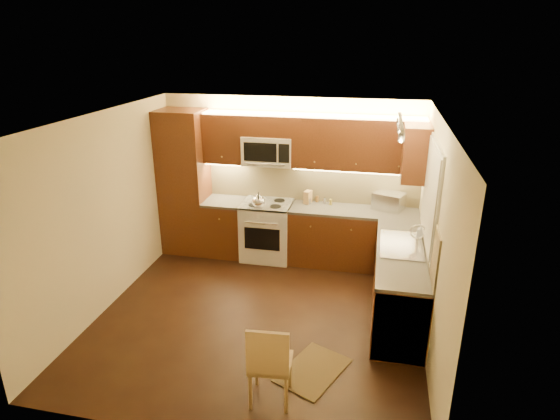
% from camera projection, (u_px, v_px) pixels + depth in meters
% --- Properties ---
extents(floor, '(4.00, 4.00, 0.01)m').
position_uv_depth(floor, '(260.00, 315.00, 6.00)').
color(floor, black).
rests_on(floor, ground).
extents(ceiling, '(4.00, 4.00, 0.01)m').
position_uv_depth(ceiling, '(256.00, 119.00, 5.12)').
color(ceiling, beige).
rests_on(ceiling, ground).
extents(wall_back, '(4.00, 0.01, 2.50)m').
position_uv_depth(wall_back, '(290.00, 178.00, 7.39)').
color(wall_back, beige).
rests_on(wall_back, ground).
extents(wall_front, '(4.00, 0.01, 2.50)m').
position_uv_depth(wall_front, '(194.00, 319.00, 3.73)').
color(wall_front, beige).
rests_on(wall_front, ground).
extents(wall_left, '(0.01, 4.00, 2.50)m').
position_uv_depth(wall_left, '(105.00, 212.00, 5.95)').
color(wall_left, beige).
rests_on(wall_left, ground).
extents(wall_right, '(0.01, 4.00, 2.50)m').
position_uv_depth(wall_right, '(434.00, 240.00, 5.16)').
color(wall_right, beige).
rests_on(wall_right, ground).
extents(pantry, '(0.70, 0.60, 2.30)m').
position_uv_depth(pantry, '(185.00, 183.00, 7.47)').
color(pantry, '#40200D').
rests_on(pantry, floor).
extents(base_cab_back_left, '(0.62, 0.60, 0.86)m').
position_uv_depth(base_cab_back_left, '(226.00, 228.00, 7.60)').
color(base_cab_back_left, '#40200D').
rests_on(base_cab_back_left, floor).
extents(counter_back_left, '(0.62, 0.60, 0.04)m').
position_uv_depth(counter_back_left, '(225.00, 202.00, 7.44)').
color(counter_back_left, '#383633').
rests_on(counter_back_left, base_cab_back_left).
extents(base_cab_back_right, '(1.92, 0.60, 0.86)m').
position_uv_depth(base_cab_back_right, '(352.00, 239.00, 7.20)').
color(base_cab_back_right, '#40200D').
rests_on(base_cab_back_right, floor).
extents(counter_back_right, '(1.92, 0.60, 0.04)m').
position_uv_depth(counter_back_right, '(354.00, 211.00, 7.04)').
color(counter_back_right, '#383633').
rests_on(counter_back_right, base_cab_back_right).
extents(base_cab_right, '(0.60, 2.00, 0.86)m').
position_uv_depth(base_cab_right, '(398.00, 284.00, 5.88)').
color(base_cab_right, '#40200D').
rests_on(base_cab_right, floor).
extents(counter_right, '(0.60, 2.00, 0.04)m').
position_uv_depth(counter_right, '(402.00, 252.00, 5.72)').
color(counter_right, '#383633').
rests_on(counter_right, base_cab_right).
extents(dishwasher, '(0.58, 0.60, 0.84)m').
position_uv_depth(dishwasher, '(400.00, 315.00, 5.24)').
color(dishwasher, silver).
rests_on(dishwasher, floor).
extents(backsplash_back, '(3.30, 0.02, 0.60)m').
position_uv_depth(backsplash_back, '(312.00, 182.00, 7.33)').
color(backsplash_back, tan).
rests_on(backsplash_back, wall_back).
extents(backsplash_right, '(0.02, 2.00, 0.60)m').
position_uv_depth(backsplash_right, '(429.00, 230.00, 5.55)').
color(backsplash_right, tan).
rests_on(backsplash_right, wall_right).
extents(upper_cab_back_left, '(0.62, 0.35, 0.75)m').
position_uv_depth(upper_cab_back_left, '(225.00, 138.00, 7.20)').
color(upper_cab_back_left, '#40200D').
rests_on(upper_cab_back_left, wall_back).
extents(upper_cab_back_right, '(1.92, 0.35, 0.75)m').
position_uv_depth(upper_cab_back_right, '(358.00, 144.00, 6.80)').
color(upper_cab_back_right, '#40200D').
rests_on(upper_cab_back_right, wall_back).
extents(upper_cab_bridge, '(0.76, 0.35, 0.31)m').
position_uv_depth(upper_cab_bridge, '(268.00, 125.00, 6.99)').
color(upper_cab_bridge, '#40200D').
rests_on(upper_cab_bridge, wall_back).
extents(upper_cab_right_corner, '(0.35, 0.50, 0.75)m').
position_uv_depth(upper_cab_right_corner, '(416.00, 154.00, 6.26)').
color(upper_cab_right_corner, '#40200D').
rests_on(upper_cab_right_corner, wall_right).
extents(stove, '(0.76, 0.65, 0.92)m').
position_uv_depth(stove, '(267.00, 230.00, 7.43)').
color(stove, silver).
rests_on(stove, floor).
extents(microwave, '(0.76, 0.38, 0.44)m').
position_uv_depth(microwave, '(268.00, 150.00, 7.11)').
color(microwave, silver).
rests_on(microwave, wall_back).
extents(window_frame, '(0.03, 1.44, 1.24)m').
position_uv_depth(window_frame, '(432.00, 194.00, 5.55)').
color(window_frame, silver).
rests_on(window_frame, wall_right).
extents(window_blinds, '(0.02, 1.36, 1.16)m').
position_uv_depth(window_blinds, '(430.00, 194.00, 5.55)').
color(window_blinds, silver).
rests_on(window_blinds, wall_right).
extents(sink, '(0.52, 0.86, 0.15)m').
position_uv_depth(sink, '(402.00, 240.00, 5.82)').
color(sink, silver).
rests_on(sink, counter_right).
extents(faucet, '(0.20, 0.04, 0.30)m').
position_uv_depth(faucet, '(418.00, 236.00, 5.76)').
color(faucet, silver).
rests_on(faucet, counter_right).
extents(track_light_bar, '(0.04, 1.20, 0.03)m').
position_uv_depth(track_light_bar, '(401.00, 122.00, 5.19)').
color(track_light_bar, silver).
rests_on(track_light_bar, ceiling).
extents(kettle, '(0.25, 0.25, 0.24)m').
position_uv_depth(kettle, '(259.00, 200.00, 7.04)').
color(kettle, silver).
rests_on(kettle, stove).
extents(toaster_oven, '(0.52, 0.46, 0.26)m').
position_uv_depth(toaster_oven, '(389.00, 201.00, 7.02)').
color(toaster_oven, silver).
rests_on(toaster_oven, counter_back_right).
extents(knife_block, '(0.13, 0.16, 0.20)m').
position_uv_depth(knife_block, '(308.00, 197.00, 7.28)').
color(knife_block, '#AB7F4D').
rests_on(knife_block, counter_back_right).
extents(spice_jar_a, '(0.05, 0.05, 0.09)m').
position_uv_depth(spice_jar_a, '(309.00, 201.00, 7.25)').
color(spice_jar_a, silver).
rests_on(spice_jar_a, counter_back_right).
extents(spice_jar_b, '(0.06, 0.06, 0.10)m').
position_uv_depth(spice_jar_b, '(317.00, 199.00, 7.35)').
color(spice_jar_b, brown).
rests_on(spice_jar_b, counter_back_right).
extents(spice_jar_c, '(0.06, 0.06, 0.10)m').
position_uv_depth(spice_jar_c, '(325.00, 201.00, 7.27)').
color(spice_jar_c, silver).
rests_on(spice_jar_c, counter_back_right).
extents(spice_jar_d, '(0.06, 0.06, 0.09)m').
position_uv_depth(spice_jar_d, '(331.00, 202.00, 7.23)').
color(spice_jar_d, olive).
rests_on(spice_jar_d, counter_back_right).
extents(soap_bottle, '(0.10, 0.10, 0.18)m').
position_uv_depth(soap_bottle, '(421.00, 231.00, 6.05)').
color(soap_bottle, silver).
rests_on(soap_bottle, counter_right).
extents(rug, '(0.81, 0.94, 0.01)m').
position_uv_depth(rug, '(313.00, 370.00, 5.01)').
color(rug, black).
rests_on(rug, floor).
extents(dining_chair, '(0.43, 0.43, 0.90)m').
position_uv_depth(dining_chair, '(271.00, 361.00, 4.48)').
color(dining_chair, '#AB7F4D').
rests_on(dining_chair, floor).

